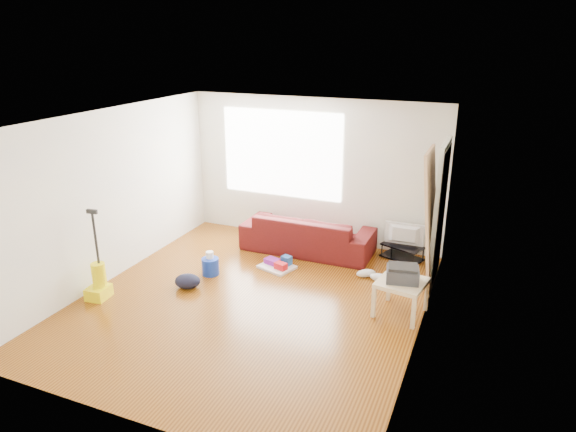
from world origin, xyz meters
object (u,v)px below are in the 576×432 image
at_px(backpack, 188,287).
at_px(bucket, 211,274).
at_px(sofa, 308,251).
at_px(tv_stand, 402,252).
at_px(vacuum, 99,282).
at_px(side_table, 402,286).
at_px(cleaning_tray, 278,265).

bearing_deg(backpack, bucket, 65.72).
xyz_separation_m(sofa, tv_stand, (1.55, 0.27, 0.13)).
bearing_deg(vacuum, bucket, 42.75).
bearing_deg(sofa, side_table, 141.25).
xyz_separation_m(side_table, backpack, (-2.98, -0.45, -0.40)).
height_order(cleaning_tray, vacuum, vacuum).
bearing_deg(tv_stand, bucket, -126.44).
distance_m(side_table, backpack, 3.04).
bearing_deg(vacuum, sofa, 44.85).
distance_m(side_table, cleaning_tray, 2.17).
bearing_deg(side_table, backpack, -171.46).
xyz_separation_m(side_table, cleaning_tray, (-2.03, 0.66, -0.34)).
distance_m(bucket, vacuum, 1.63).
distance_m(tv_stand, vacuum, 4.67).
bearing_deg(vacuum, tv_stand, 31.96).
bearing_deg(sofa, tv_stand, -170.10).
bearing_deg(cleaning_tray, bucket, -145.39).
xyz_separation_m(tv_stand, bucket, (-2.60, -1.69, -0.13)).
xyz_separation_m(side_table, bucket, (-2.90, 0.06, -0.40)).
bearing_deg(backpack, cleaning_tray, 34.15).
bearing_deg(vacuum, cleaning_tray, 36.92).
bearing_deg(cleaning_tray, side_table, -17.99).
distance_m(sofa, side_table, 2.40).
bearing_deg(bucket, vacuum, -130.59).
xyz_separation_m(sofa, backpack, (-1.13, -1.93, 0.00)).
bearing_deg(sofa, cleaning_tray, 77.16).
relative_size(side_table, vacuum, 0.52).
relative_size(side_table, backpack, 1.80).
bearing_deg(cleaning_tray, sofa, 77.16).
bearing_deg(bucket, tv_stand, 33.02).
relative_size(sofa, vacuum, 1.70).
xyz_separation_m(sofa, bucket, (-1.05, -1.42, 0.00)).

